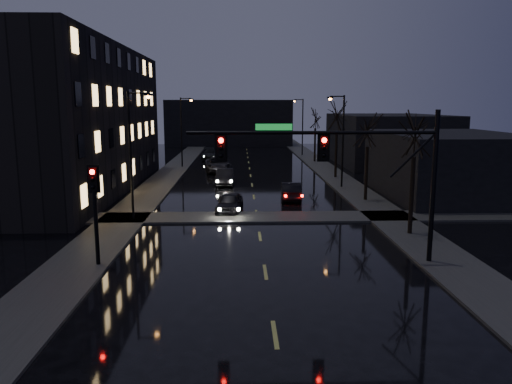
{
  "coord_description": "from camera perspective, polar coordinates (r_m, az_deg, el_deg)",
  "views": [
    {
      "loc": [
        -1.08,
        -12.81,
        7.21
      ],
      "look_at": [
        -0.34,
        10.02,
        3.2
      ],
      "focal_mm": 35.0,
      "sensor_mm": 36.0,
      "label": 1
    }
  ],
  "objects": [
    {
      "name": "streetlight_r_far",
      "position": [
        71.38,
        5.18,
        7.96
      ],
      "size": [
        1.53,
        0.28,
        8.0
      ],
      "color": "black",
      "rests_on": "ground"
    },
    {
      "name": "lead_car",
      "position": [
        38.28,
        4.0,
        0.12
      ],
      "size": [
        1.68,
        4.24,
        1.37
      ],
      "primitive_type": "imported",
      "rotation": [
        0.0,
        0.0,
        3.09
      ],
      "color": "black",
      "rests_on": "ground"
    },
    {
      "name": "sidewalk_right",
      "position": [
        49.28,
        9.39,
        1.48
      ],
      "size": [
        3.0,
        140.0,
        0.12
      ],
      "primitive_type": "cube",
      "color": "#2D2D2B",
      "rests_on": "ground"
    },
    {
      "name": "tree_far",
      "position": [
        63.53,
        6.82,
        8.85
      ],
      "size": [
        3.43,
        3.43,
        7.88
      ],
      "color": "black",
      "rests_on": "ground"
    },
    {
      "name": "streetlight_l_far",
      "position": [
        58.22,
        -8.33,
        7.46
      ],
      "size": [
        1.53,
        0.28,
        8.0
      ],
      "color": "black",
      "rests_on": "ground"
    },
    {
      "name": "signal_mast",
      "position": [
        22.47,
        10.85,
        3.8
      ],
      "size": [
        11.11,
        0.41,
        7.0
      ],
      "color": "black",
      "rests_on": "ground"
    },
    {
      "name": "streetlight_l_near",
      "position": [
        31.58,
        -13.78,
        5.25
      ],
      "size": [
        1.53,
        0.28,
        8.0
      ],
      "color": "black",
      "rests_on": "ground"
    },
    {
      "name": "oncoming_car_a",
      "position": [
        33.86,
        -3.03,
        -1.21
      ],
      "size": [
        2.07,
        4.06,
        1.32
      ],
      "primitive_type": "imported",
      "rotation": [
        0.0,
        0.0,
        -0.13
      ],
      "color": "black",
      "rests_on": "ground"
    },
    {
      "name": "oncoming_car_c",
      "position": [
        54.26,
        -4.35,
        3.15
      ],
      "size": [
        3.2,
        6.01,
        1.61
      ],
      "primitive_type": "imported",
      "rotation": [
        0.0,
        0.0,
        0.1
      ],
      "color": "black",
      "rests_on": "ground"
    },
    {
      "name": "streetlight_r_mid",
      "position": [
        43.74,
        9.64,
        6.63
      ],
      "size": [
        1.53,
        0.28,
        8.0
      ],
      "color": "black",
      "rests_on": "ground"
    },
    {
      "name": "sidewalk_cross",
      "position": [
        32.13,
        0.13,
        -2.9
      ],
      "size": [
        40.0,
        3.0,
        0.12
      ],
      "primitive_type": "cube",
      "color": "#2D2D2B",
      "rests_on": "ground"
    },
    {
      "name": "commercial_right_near",
      "position": [
        42.46,
        21.18,
        2.92
      ],
      "size": [
        10.0,
        14.0,
        5.0
      ],
      "primitive_type": "cube",
      "color": "black",
      "rests_on": "ground"
    },
    {
      "name": "tree_near",
      "position": [
        28.45,
        17.77,
        7.49
      ],
      "size": [
        3.52,
        3.52,
        8.08
      ],
      "color": "black",
      "rests_on": "ground"
    },
    {
      "name": "signal_pole_left",
      "position": [
        23.11,
        -17.95,
        -1.0
      ],
      "size": [
        0.35,
        0.41,
        4.53
      ],
      "color": "black",
      "rests_on": "ground"
    },
    {
      "name": "commercial_right_far",
      "position": [
        63.58,
        14.76,
        5.84
      ],
      "size": [
        12.0,
        18.0,
        6.0
      ],
      "primitive_type": "cube",
      "color": "black",
      "rests_on": "ground"
    },
    {
      "name": "apartment_block",
      "position": [
        45.52,
        -21.86,
        7.73
      ],
      "size": [
        12.0,
        30.0,
        12.0
      ],
      "primitive_type": "cube",
      "color": "black",
      "rests_on": "ground"
    },
    {
      "name": "oncoming_car_b",
      "position": [
        45.46,
        -3.57,
        1.74
      ],
      "size": [
        1.62,
        4.43,
        1.45
      ],
      "primitive_type": "imported",
      "rotation": [
        0.0,
        0.0,
        -0.02
      ],
      "color": "black",
      "rests_on": "ground"
    },
    {
      "name": "tree_mid_a",
      "position": [
        38.03,
        12.7,
        7.63
      ],
      "size": [
        3.3,
        3.3,
        7.58
      ],
      "color": "black",
      "rests_on": "ground"
    },
    {
      "name": "oncoming_car_d",
      "position": [
        66.44,
        -5.3,
        4.34
      ],
      "size": [
        2.24,
        5.26,
        1.51
      ],
      "primitive_type": "imported",
      "rotation": [
        0.0,
        0.0,
        0.02
      ],
      "color": "black",
      "rests_on": "ground"
    },
    {
      "name": "tree_mid_b",
      "position": [
        49.72,
        9.26,
        9.14
      ],
      "size": [
        3.74,
        3.74,
        8.59
      ],
      "color": "black",
      "rests_on": "ground"
    },
    {
      "name": "far_block",
      "position": [
        90.88,
        -3.08,
        7.92
      ],
      "size": [
        22.0,
        10.0,
        8.0
      ],
      "primitive_type": "cube",
      "color": "black",
      "rests_on": "ground"
    },
    {
      "name": "sidewalk_left",
      "position": [
        48.91,
        -10.55,
        1.38
      ],
      "size": [
        3.0,
        140.0,
        0.12
      ],
      "primitive_type": "cube",
      "color": "#2D2D2B",
      "rests_on": "ground"
    },
    {
      "name": "ground",
      "position": [
        14.74,
        2.74,
        -19.35
      ],
      "size": [
        160.0,
        160.0,
        0.0
      ],
      "primitive_type": "plane",
      "color": "black",
      "rests_on": "ground"
    }
  ]
}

